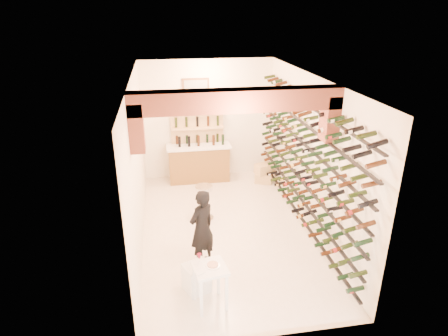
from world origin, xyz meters
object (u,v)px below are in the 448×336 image
Objects in this scene: wine_rack at (300,158)px; crate_lower at (264,178)px; white_stool at (197,278)px; chrome_barstool at (204,200)px; back_counter at (199,162)px; tasting_table at (210,274)px; person at (202,228)px.

wine_rack reaches higher than crate_lower.
chrome_barstool reaches higher than white_stool.
wine_rack is at bearing -55.34° from back_counter.
white_stool is at bearing 105.25° from tasting_table.
chrome_barstool is at bearing -134.02° from person.
white_stool is 1.07× the size of crate_lower.
tasting_table is 1.84× the size of white_stool.
chrome_barstool is 2.48m from crate_lower.
back_counter is 2.12m from chrome_barstool.
tasting_table is at bearing -114.83° from crate_lower.
tasting_table is at bearing 53.91° from person.
back_counter is 3.77m from person.
white_stool is 4.59m from crate_lower.
chrome_barstool is at bearing 75.71° from tasting_table.
back_counter is at bearing 165.23° from crate_lower.
tasting_table reaches higher than white_stool.
back_counter is at bearing 83.42° from white_stool.
back_counter is at bearing -131.17° from person.
wine_rack is 3.35× the size of back_counter.
person is at bearing -97.98° from chrome_barstool.
chrome_barstool is (-1.94, 0.53, -1.09)m from wine_rack.
white_stool reaches higher than crate_lower.
wine_rack reaches higher than tasting_table.
crate_lower is at bearing -157.72° from person.
white_stool is (-0.18, 0.39, -0.36)m from tasting_table.
white_stool is 0.60× the size of chrome_barstool.
back_counter reaches higher than tasting_table.
tasting_table is 1.97× the size of crate_lower.
back_counter is at bearing 76.53° from tasting_table.
crate_lower is (1.70, -0.45, -0.40)m from back_counter.
white_stool is 2.39m from chrome_barstool.
crate_lower is (-0.13, 2.20, -1.41)m from wine_rack.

